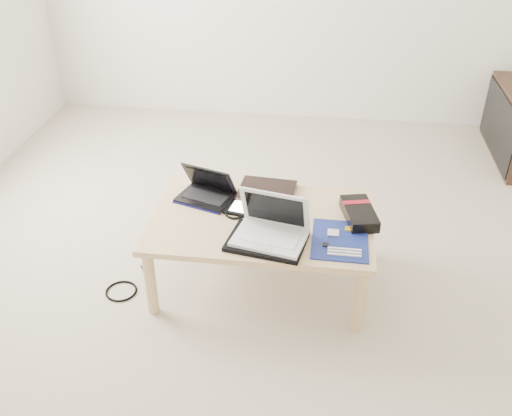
# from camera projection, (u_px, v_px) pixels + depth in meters

# --- Properties ---
(ground) EXTENTS (4.00, 4.00, 0.00)m
(ground) POSITION_uv_depth(u_px,v_px,m) (258.00, 256.00, 3.23)
(ground) COLOR beige
(ground) RESTS_ON ground
(coffee_table) EXTENTS (1.10, 0.70, 0.40)m
(coffee_table) POSITION_uv_depth(u_px,v_px,m) (261.00, 227.00, 2.85)
(coffee_table) COLOR #D6B680
(coffee_table) RESTS_ON ground
(book) EXTENTS (0.31, 0.27, 0.03)m
(book) POSITION_uv_depth(u_px,v_px,m) (267.00, 191.00, 3.02)
(book) COLOR black
(book) RESTS_ON coffee_table
(netbook) EXTENTS (0.33, 0.28, 0.18)m
(netbook) POSITION_uv_depth(u_px,v_px,m) (207.00, 192.00, 2.97)
(netbook) COLOR black
(netbook) RESTS_ON coffee_table
(tablet) EXTENTS (0.29, 0.24, 0.01)m
(tablet) POSITION_uv_depth(u_px,v_px,m) (253.00, 207.00, 2.90)
(tablet) COLOR black
(tablet) RESTS_ON coffee_table
(remote) EXTENTS (0.06, 0.23, 0.02)m
(remote) POSITION_uv_depth(u_px,v_px,m) (297.00, 209.00, 2.88)
(remote) COLOR silver
(remote) RESTS_ON coffee_table
(neoprene_sleeve) EXTENTS (0.39, 0.32, 0.02)m
(neoprene_sleeve) POSITION_uv_depth(u_px,v_px,m) (267.00, 241.00, 2.65)
(neoprene_sleeve) COLOR black
(neoprene_sleeve) RESTS_ON coffee_table
(white_laptop) EXTENTS (0.37, 0.30, 0.23)m
(white_laptop) POSITION_uv_depth(u_px,v_px,m) (271.00, 228.00, 2.64)
(white_laptop) COLOR silver
(white_laptop) RESTS_ON neoprene_sleeve
(motherboard) EXTENTS (0.27, 0.33, 0.02)m
(motherboard) POSITION_uv_depth(u_px,v_px,m) (340.00, 240.00, 2.66)
(motherboard) COLOR navy
(motherboard) RESTS_ON coffee_table
(gpu_box) EXTENTS (0.20, 0.30, 0.06)m
(gpu_box) POSITION_uv_depth(u_px,v_px,m) (359.00, 213.00, 2.81)
(gpu_box) COLOR black
(gpu_box) RESTS_ON coffee_table
(cable_coil) EXTENTS (0.11, 0.11, 0.01)m
(cable_coil) POSITION_uv_depth(u_px,v_px,m) (235.00, 213.00, 2.85)
(cable_coil) COLOR black
(cable_coil) RESTS_ON coffee_table
(floor_cable_coil) EXTENTS (0.18, 0.18, 0.01)m
(floor_cable_coil) POSITION_uv_depth(u_px,v_px,m) (121.00, 291.00, 2.96)
(floor_cable_coil) COLOR black
(floor_cable_coil) RESTS_ON ground
(floor_cable_trail) EXTENTS (0.17, 0.29, 0.01)m
(floor_cable_trail) POSITION_uv_depth(u_px,v_px,m) (149.00, 284.00, 3.01)
(floor_cable_trail) COLOR black
(floor_cable_trail) RESTS_ON ground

